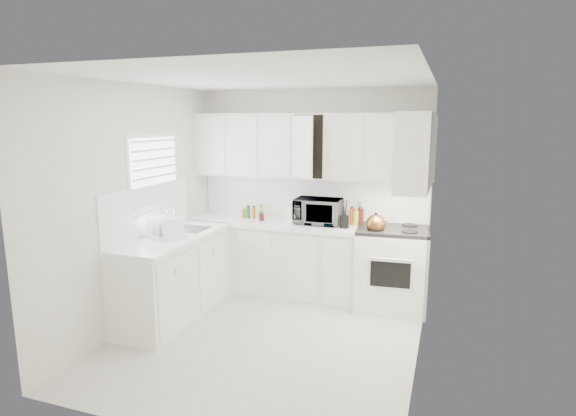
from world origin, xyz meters
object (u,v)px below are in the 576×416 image
at_px(tea_kettle, 376,222).
at_px(dish_rack, 164,226).
at_px(stove, 392,257).
at_px(utensil_crock, 345,213).
at_px(microwave, 318,208).
at_px(rice_cooker, 296,212).

distance_m(tea_kettle, dish_rack, 2.38).
distance_m(stove, tea_kettle, 0.50).
distance_m(utensil_crock, dish_rack, 2.09).
bearing_deg(utensil_crock, tea_kettle, -16.03).
height_order(tea_kettle, microwave, microwave).
xyz_separation_m(utensil_crock, dish_rack, (-1.79, -1.07, -0.06)).
height_order(microwave, utensil_crock, microwave).
height_order(stove, tea_kettle, stove).
relative_size(stove, dish_rack, 2.86).
xyz_separation_m(microwave, rice_cooker, (-0.31, 0.04, -0.07)).
xyz_separation_m(tea_kettle, dish_rack, (-2.18, -0.96, 0.00)).
relative_size(rice_cooker, utensil_crock, 0.70).
xyz_separation_m(tea_kettle, rice_cooker, (-1.06, 0.28, 0.01)).
relative_size(stove, utensil_crock, 3.55).
bearing_deg(dish_rack, stove, 38.00).
relative_size(rice_cooker, dish_rack, 0.56).
xyz_separation_m(stove, microwave, (-0.93, 0.08, 0.51)).
bearing_deg(tea_kettle, rice_cooker, 160.84).
bearing_deg(tea_kettle, microwave, 157.99).
height_order(utensil_crock, dish_rack, utensil_crock).
height_order(tea_kettle, rice_cooker, rice_cooker).
bearing_deg(stove, rice_cooker, 169.89).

